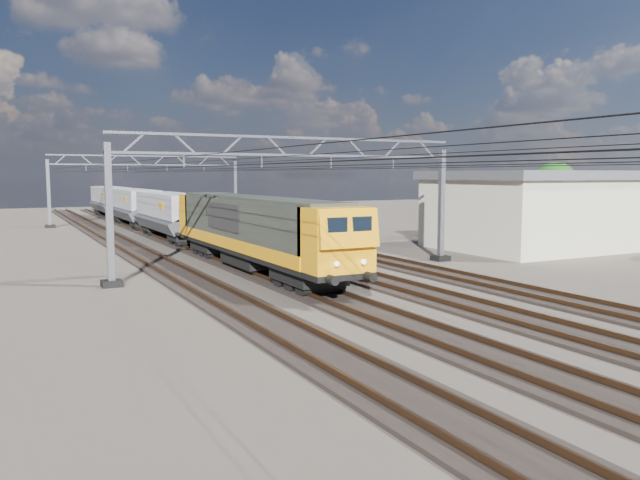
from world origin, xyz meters
name	(u,v)px	position (x,y,z in m)	size (l,w,h in m)	color
ground	(334,283)	(0.00, 0.00, 0.00)	(160.00, 160.00, 0.00)	#2C2621
track_outer_west	(212,293)	(-6.00, 0.00, 0.07)	(2.60, 140.00, 0.30)	black
track_loco	(296,285)	(-2.00, 0.00, 0.07)	(2.60, 140.00, 0.30)	black
track_inner_east	(370,279)	(2.00, 0.00, 0.07)	(2.60, 140.00, 0.30)	black
track_outer_east	(435,273)	(6.00, 0.00, 0.07)	(2.60, 140.00, 0.30)	black
catenary_gantry_mid	(297,198)	(0.00, 4.00, 3.91)	(19.90, 0.90, 7.11)	#9598A3
catenary_gantry_far	(148,187)	(0.00, 40.00, 3.91)	(19.90, 0.90, 7.11)	#9598A3
overhead_wires	(268,164)	(0.00, 8.00, 5.75)	(12.03, 140.00, 0.53)	black
locomotive	(253,228)	(-2.00, 5.25, 2.33)	(2.76, 21.10, 3.62)	black
hopper_wagon_lead	(170,212)	(-2.00, 22.95, 2.23)	(3.38, 13.00, 3.25)	black
hopper_wagon_mid	(134,204)	(-2.00, 37.15, 2.23)	(3.38, 13.00, 3.25)	black
hopper_wagon_third	(110,199)	(-2.00, 51.35, 2.23)	(3.38, 13.00, 3.25)	black
industrial_shed	(562,208)	(22.00, 6.00, 2.73)	(18.60, 10.60, 5.40)	beige
tree_far	(559,188)	(30.32, 13.79, 3.98)	(4.78, 4.38, 6.26)	#352718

